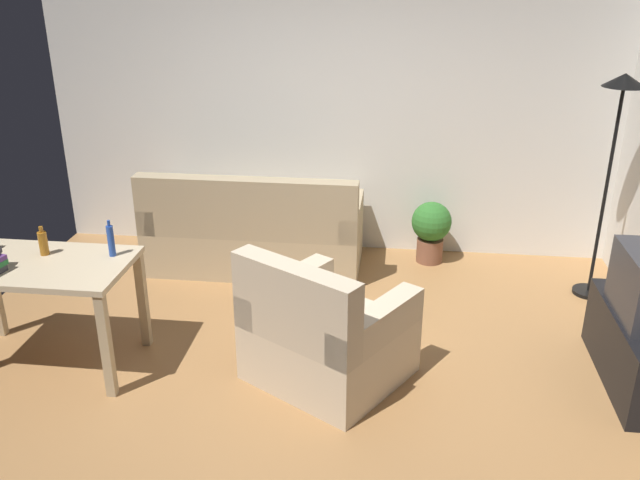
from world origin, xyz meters
The scene contains 9 objects.
ground_plane centered at (0.00, 0.00, -0.01)m, with size 5.20×4.40×0.02m, color #9E7042.
wall_rear centered at (0.00, 2.20, 1.35)m, with size 5.20×0.10×2.70m, color silver.
couch centered at (-0.62, 1.59, 0.31)m, with size 1.88×0.84×0.92m.
torchiere_lamp centered at (2.25, 1.40, 1.41)m, with size 0.32×0.32×1.81m.
desk centered at (-1.69, -0.12, 0.65)m, with size 1.20×0.70×0.76m.
potted_plant centered at (0.94, 1.90, 0.33)m, with size 0.36×0.36×0.57m.
armchair centered at (0.20, -0.08, 0.32)m, with size 1.21×1.19×0.92m.
bottle_amber centered at (-1.69, 0.01, 0.84)m, with size 0.06×0.06×0.20m.
bottle_blue centered at (-1.23, 0.04, 0.87)m, with size 0.05×0.05×0.25m.
Camera 1 is at (0.63, -3.85, 2.59)m, focal length 37.82 mm.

